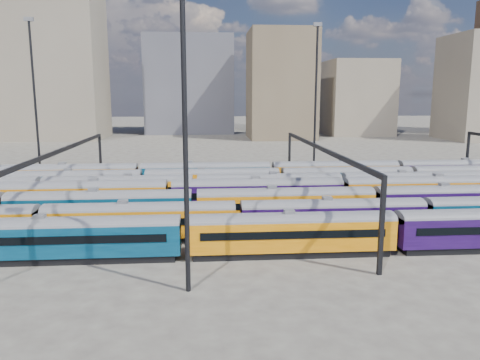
{
  "coord_description": "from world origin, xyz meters",
  "views": [
    {
      "loc": [
        -3.69,
        -54.19,
        14.08
      ],
      "look_at": [
        0.91,
        5.97,
        3.0
      ],
      "focal_mm": 35.0,
      "sensor_mm": 36.0,
      "label": 1
    }
  ],
  "objects": [
    {
      "name": "gantry_2",
      "position": [
        10.0,
        0.0,
        6.79
      ],
      "size": [
        0.35,
        40.35,
        8.03
      ],
      "color": "black",
      "rests_on": "ground"
    },
    {
      "name": "mast_1",
      "position": [
        -30.0,
        22.0,
        13.97
      ],
      "size": [
        1.4,
        0.5,
        25.6
      ],
      "color": "black",
      "rests_on": "ground"
    },
    {
      "name": "rake_0",
      "position": [
        13.22,
        -15.0,
        2.41
      ],
      "size": [
        112.13,
        2.74,
        4.59
      ],
      "color": "black",
      "rests_on": "ground"
    },
    {
      "name": "mast_3",
      "position": [
        15.0,
        24.0,
        13.97
      ],
      "size": [
        1.4,
        0.5,
        25.6
      ],
      "color": "black",
      "rests_on": "ground"
    },
    {
      "name": "rake_1",
      "position": [
        -9.91,
        -10.0,
        2.41
      ],
      "size": [
        93.39,
        2.74,
        4.6
      ],
      "color": "black",
      "rests_on": "ground"
    },
    {
      "name": "rake_6",
      "position": [
        6.3,
        15.0,
        2.54
      ],
      "size": [
        117.74,
        2.87,
        4.83
      ],
      "color": "black",
      "rests_on": "ground"
    },
    {
      "name": "rake_5",
      "position": [
        -12.13,
        10.0,
        2.44
      ],
      "size": [
        113.62,
        2.77,
        4.66
      ],
      "color": "black",
      "rests_on": "ground"
    },
    {
      "name": "gantry_1",
      "position": [
        -20.0,
        0.0,
        6.79
      ],
      "size": [
        0.35,
        40.35,
        8.03
      ],
      "color": "black",
      "rests_on": "ground"
    },
    {
      "name": "mast_2",
      "position": [
        -5.0,
        -22.0,
        13.97
      ],
      "size": [
        1.4,
        0.5,
        25.6
      ],
      "color": "black",
      "rests_on": "ground"
    },
    {
      "name": "rake_4",
      "position": [
        -4.99,
        5.0,
        2.47
      ],
      "size": [
        114.69,
        2.8,
        4.7
      ],
      "color": "black",
      "rests_on": "ground"
    },
    {
      "name": "ground",
      "position": [
        0.0,
        0.0,
        0.0
      ],
      "size": [
        500.0,
        500.0,
        0.0
      ],
      "primitive_type": "plane",
      "color": "#423E38",
      "rests_on": "ground"
    },
    {
      "name": "rake_2",
      "position": [
        -14.74,
        -5.0,
        2.54
      ],
      "size": [
        98.3,
        2.88,
        4.84
      ],
      "color": "black",
      "rests_on": "ground"
    },
    {
      "name": "rake_3",
      "position": [
        2.52,
        0.0,
        2.67
      ],
      "size": [
        144.72,
        3.02,
        5.09
      ],
      "color": "black",
      "rests_on": "ground"
    }
  ]
}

